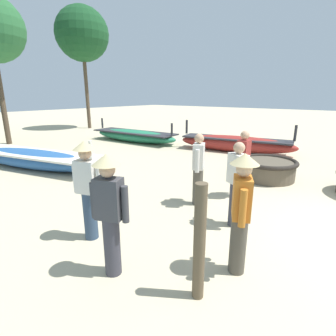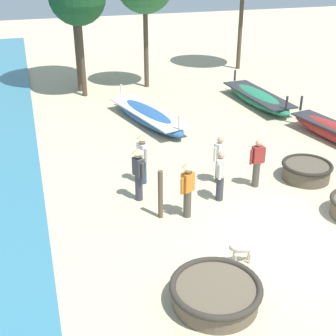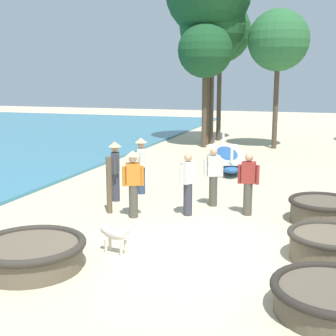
{
  "view_description": "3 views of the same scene",
  "coord_description": "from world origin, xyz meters",
  "px_view_note": "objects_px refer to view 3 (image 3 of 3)",
  "views": [
    {
      "loc": [
        -5.08,
        0.67,
        2.36
      ],
      "look_at": [
        -0.99,
        3.88,
        0.89
      ],
      "focal_mm": 28.0,
      "sensor_mm": 36.0,
      "label": 1
    },
    {
      "loc": [
        -5.82,
        -8.72,
        7.02
      ],
      "look_at": [
        -2.13,
        3.49,
        0.75
      ],
      "focal_mm": 50.0,
      "sensor_mm": 36.0,
      "label": 2
    },
    {
      "loc": [
        2.2,
        -8.42,
        3.38
      ],
      "look_at": [
        -1.9,
        4.07,
        0.84
      ],
      "focal_mm": 50.0,
      "sensor_mm": 36.0,
      "label": 3
    }
  ],
  "objects_px": {
    "coracle_beside_post": "(323,210)",
    "fisherman_standing_left": "(188,183)",
    "coracle_nearest": "(330,245)",
    "fisherman_crouching": "(248,182)",
    "fisherman_standing_right": "(133,179)",
    "dog": "(114,235)",
    "tree_center": "(213,27)",
    "fisherman_with_hat": "(141,162)",
    "fisherman_hauling": "(115,167)",
    "fisherman_by_coracle": "(213,175)",
    "tree_left_mid": "(205,51)",
    "tree_tall_back": "(278,41)",
    "tree_rightmost": "(220,32)",
    "coracle_front_right": "(31,253)",
    "coracle_far_left": "(334,298)",
    "mooring_post_shoreline": "(109,185)",
    "long_boat_blue_hull": "(227,158)"
  },
  "relations": [
    {
      "from": "coracle_beside_post",
      "to": "fisherman_standing_left",
      "type": "height_order",
      "value": "fisherman_standing_left"
    },
    {
      "from": "coracle_nearest",
      "to": "fisherman_crouching",
      "type": "bearing_deg",
      "value": 128.0
    },
    {
      "from": "coracle_nearest",
      "to": "fisherman_standing_right",
      "type": "xyz_separation_m",
      "value": [
        -4.56,
        1.39,
        0.66
      ]
    },
    {
      "from": "dog",
      "to": "tree_center",
      "type": "height_order",
      "value": "tree_center"
    },
    {
      "from": "fisherman_with_hat",
      "to": "fisherman_hauling",
      "type": "distance_m",
      "value": 1.06
    },
    {
      "from": "fisherman_by_coracle",
      "to": "dog",
      "type": "distance_m",
      "value": 4.16
    },
    {
      "from": "coracle_nearest",
      "to": "tree_left_mid",
      "type": "relative_size",
      "value": 0.27
    },
    {
      "from": "coracle_nearest",
      "to": "fisherman_standing_left",
      "type": "height_order",
      "value": "fisherman_standing_left"
    },
    {
      "from": "fisherman_hauling",
      "to": "tree_tall_back",
      "type": "relative_size",
      "value": 0.26
    },
    {
      "from": "tree_left_mid",
      "to": "tree_rightmost",
      "type": "relative_size",
      "value": 0.81
    },
    {
      "from": "coracle_beside_post",
      "to": "fisherman_standing_left",
      "type": "bearing_deg",
      "value": -172.01
    },
    {
      "from": "fisherman_standing_left",
      "to": "tree_center",
      "type": "xyz_separation_m",
      "value": [
        -2.38,
        12.8,
        5.04
      ]
    },
    {
      "from": "fisherman_hauling",
      "to": "dog",
      "type": "bearing_deg",
      "value": -66.16
    },
    {
      "from": "coracle_beside_post",
      "to": "fisherman_by_coracle",
      "type": "bearing_deg",
      "value": 167.87
    },
    {
      "from": "coracle_front_right",
      "to": "fisherman_with_hat",
      "type": "distance_m",
      "value": 5.82
    },
    {
      "from": "coracle_nearest",
      "to": "tree_tall_back",
      "type": "distance_m",
      "value": 15.15
    },
    {
      "from": "coracle_far_left",
      "to": "fisherman_standing_left",
      "type": "bearing_deg",
      "value": 129.01
    },
    {
      "from": "tree_center",
      "to": "coracle_beside_post",
      "type": "bearing_deg",
      "value": -65.66
    },
    {
      "from": "coracle_beside_post",
      "to": "coracle_far_left",
      "type": "height_order",
      "value": "coracle_beside_post"
    },
    {
      "from": "mooring_post_shoreline",
      "to": "tree_tall_back",
      "type": "relative_size",
      "value": 0.22
    },
    {
      "from": "dog",
      "to": "tree_tall_back",
      "type": "distance_m",
      "value": 15.92
    },
    {
      "from": "fisherman_standing_left",
      "to": "tree_left_mid",
      "type": "xyz_separation_m",
      "value": [
        -2.43,
        11.51,
        3.81
      ]
    },
    {
      "from": "coracle_far_left",
      "to": "fisherman_with_hat",
      "type": "xyz_separation_m",
      "value": [
        -5.28,
        5.86,
        0.7
      ]
    },
    {
      "from": "coracle_far_left",
      "to": "long_boat_blue_hull",
      "type": "distance_m",
      "value": 11.73
    },
    {
      "from": "fisherman_standing_left",
      "to": "tree_left_mid",
      "type": "height_order",
      "value": "tree_left_mid"
    },
    {
      "from": "fisherman_by_coracle",
      "to": "tree_tall_back",
      "type": "height_order",
      "value": "tree_tall_back"
    },
    {
      "from": "fisherman_with_hat",
      "to": "tree_rightmost",
      "type": "height_order",
      "value": "tree_rightmost"
    },
    {
      "from": "mooring_post_shoreline",
      "to": "coracle_beside_post",
      "type": "bearing_deg",
      "value": 9.65
    },
    {
      "from": "coracle_front_right",
      "to": "fisherman_by_coracle",
      "type": "height_order",
      "value": "fisherman_by_coracle"
    },
    {
      "from": "coracle_front_right",
      "to": "fisherman_with_hat",
      "type": "height_order",
      "value": "fisherman_with_hat"
    },
    {
      "from": "coracle_front_right",
      "to": "coracle_nearest",
      "type": "bearing_deg",
      "value": 22.18
    },
    {
      "from": "fisherman_standing_left",
      "to": "tree_tall_back",
      "type": "relative_size",
      "value": 0.24
    },
    {
      "from": "fisherman_standing_right",
      "to": "tree_left_mid",
      "type": "xyz_separation_m",
      "value": [
        -1.21,
        12.1,
        3.69
      ]
    },
    {
      "from": "fisherman_with_hat",
      "to": "fisherman_standing_right",
      "type": "height_order",
      "value": "same"
    },
    {
      "from": "fisherman_standing_left",
      "to": "tree_center",
      "type": "distance_m",
      "value": 13.96
    },
    {
      "from": "coracle_far_left",
      "to": "fisherman_crouching",
      "type": "height_order",
      "value": "fisherman_crouching"
    },
    {
      "from": "tree_rightmost",
      "to": "mooring_post_shoreline",
      "type": "bearing_deg",
      "value": -88.66
    },
    {
      "from": "fisherman_standing_left",
      "to": "fisherman_crouching",
      "type": "bearing_deg",
      "value": 18.71
    },
    {
      "from": "fisherman_crouching",
      "to": "fisherman_hauling",
      "type": "bearing_deg",
      "value": 176.45
    },
    {
      "from": "tree_left_mid",
      "to": "fisherman_crouching",
      "type": "bearing_deg",
      "value": -70.78
    },
    {
      "from": "fisherman_standing_right",
      "to": "mooring_post_shoreline",
      "type": "relative_size",
      "value": 1.16
    },
    {
      "from": "coracle_nearest",
      "to": "tree_left_mid",
      "type": "distance_m",
      "value": 15.31
    },
    {
      "from": "fisherman_by_coracle",
      "to": "fisherman_standing_right",
      "type": "bearing_deg",
      "value": -134.59
    },
    {
      "from": "fisherman_standing_left",
      "to": "tree_tall_back",
      "type": "xyz_separation_m",
      "value": [
        0.91,
        12.18,
        4.25
      ]
    },
    {
      "from": "fisherman_crouching",
      "to": "tree_left_mid",
      "type": "relative_size",
      "value": 0.26
    },
    {
      "from": "coracle_front_right",
      "to": "fisherman_by_coracle",
      "type": "distance_m",
      "value": 5.6
    },
    {
      "from": "fisherman_by_coracle",
      "to": "tree_center",
      "type": "relative_size",
      "value": 0.21
    },
    {
      "from": "fisherman_standing_left",
      "to": "coracle_front_right",
      "type": "bearing_deg",
      "value": -113.57
    },
    {
      "from": "tree_tall_back",
      "to": "coracle_nearest",
      "type": "bearing_deg",
      "value": -80.28
    },
    {
      "from": "tree_left_mid",
      "to": "mooring_post_shoreline",
      "type": "bearing_deg",
      "value": -87.67
    }
  ]
}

